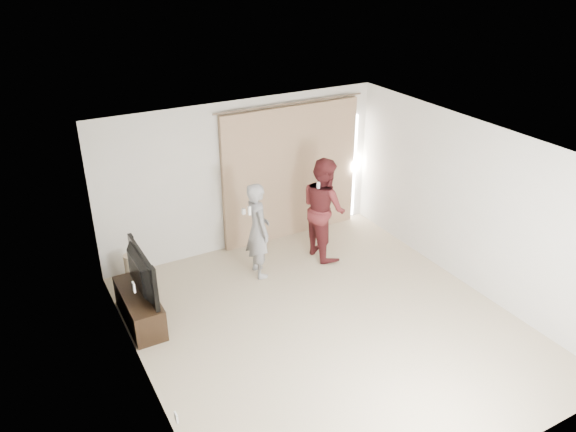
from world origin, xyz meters
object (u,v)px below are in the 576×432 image
object	(u,v)px
tv	(135,273)
tv_console	(140,308)
person_man	(258,230)
person_woman	(324,208)

from	to	relation	value
tv	tv_console	bearing A→B (deg)	-0.00
tv	person_man	bearing A→B (deg)	-80.98
tv_console	person_woman	xyz separation A→B (m)	(3.28, 0.40, 0.64)
tv_console	person_man	bearing A→B (deg)	9.85
person_man	tv	bearing A→B (deg)	-170.15
tv	person_man	world-z (taller)	person_man
tv_console	person_man	size ratio (longest dim) A/B	0.77
tv_console	person_man	xyz separation A→B (m)	(2.03, 0.35, 0.56)
tv_console	tv	xyz separation A→B (m)	(0.00, 0.00, 0.56)
tv	person_woman	size ratio (longest dim) A/B	0.65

